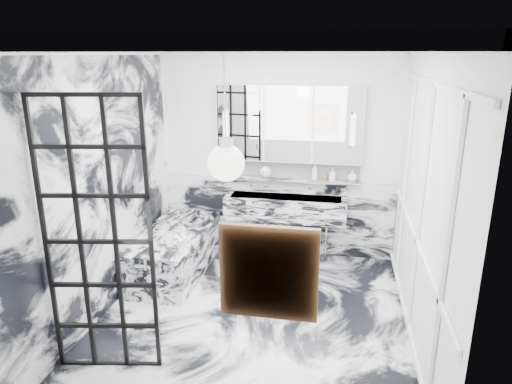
% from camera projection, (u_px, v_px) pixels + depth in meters
% --- Properties ---
extents(floor, '(3.60, 3.60, 0.00)m').
position_uv_depth(floor, '(252.00, 318.00, 4.85)').
color(floor, silver).
rests_on(floor, ground).
extents(ceiling, '(3.60, 3.60, 0.00)m').
position_uv_depth(ceiling, '(251.00, 41.00, 4.03)').
color(ceiling, white).
rests_on(ceiling, wall_back).
extents(wall_back, '(3.60, 0.00, 3.60)m').
position_uv_depth(wall_back, '(278.00, 154.00, 6.13)').
color(wall_back, white).
rests_on(wall_back, floor).
extents(wall_front, '(3.60, 0.00, 3.60)m').
position_uv_depth(wall_front, '(194.00, 277.00, 2.75)').
color(wall_front, white).
rests_on(wall_front, floor).
extents(wall_left, '(0.00, 3.60, 3.60)m').
position_uv_depth(wall_left, '(100.00, 184.00, 4.72)').
color(wall_left, white).
rests_on(wall_left, floor).
extents(wall_right, '(0.00, 3.60, 3.60)m').
position_uv_depth(wall_right, '(424.00, 201.00, 4.16)').
color(wall_right, white).
rests_on(wall_right, floor).
extents(marble_clad_back, '(3.18, 0.05, 1.05)m').
position_uv_depth(marble_clad_back, '(276.00, 216.00, 6.36)').
color(marble_clad_back, silver).
rests_on(marble_clad_back, floor).
extents(marble_clad_left, '(0.02, 3.56, 2.68)m').
position_uv_depth(marble_clad_left, '(102.00, 189.00, 4.74)').
color(marble_clad_left, silver).
rests_on(marble_clad_left, floor).
extents(panel_molding, '(0.03, 3.40, 2.30)m').
position_uv_depth(panel_molding, '(420.00, 212.00, 4.19)').
color(panel_molding, white).
rests_on(panel_molding, floor).
extents(soap_bottle_a, '(0.11, 0.11, 0.22)m').
position_uv_depth(soap_bottle_a, '(315.00, 172.00, 6.02)').
color(soap_bottle_a, '#8C5919').
rests_on(soap_bottle_a, ledge).
extents(soap_bottle_b, '(0.09, 0.09, 0.16)m').
position_uv_depth(soap_bottle_b, '(333.00, 175.00, 5.98)').
color(soap_bottle_b, '#4C4C51').
rests_on(soap_bottle_b, ledge).
extents(soap_bottle_c, '(0.14, 0.14, 0.16)m').
position_uv_depth(soap_bottle_c, '(352.00, 176.00, 5.94)').
color(soap_bottle_c, silver).
rests_on(soap_bottle_c, ledge).
extents(face_pot, '(0.16, 0.16, 0.16)m').
position_uv_depth(face_pot, '(266.00, 172.00, 6.14)').
color(face_pot, white).
rests_on(face_pot, ledge).
extents(amber_bottle, '(0.04, 0.04, 0.10)m').
position_uv_depth(amber_bottle, '(325.00, 177.00, 6.01)').
color(amber_bottle, '#8C5919').
rests_on(amber_bottle, ledge).
extents(flower_vase, '(0.07, 0.07, 0.12)m').
position_uv_depth(flower_vase, '(181.00, 249.00, 5.06)').
color(flower_vase, silver).
rests_on(flower_vase, bathtub).
extents(crittall_door, '(0.87, 0.19, 2.40)m').
position_uv_depth(crittall_door, '(98.00, 242.00, 3.78)').
color(crittall_door, black).
rests_on(crittall_door, floor).
extents(artwork, '(0.49, 0.05, 0.49)m').
position_uv_depth(artwork, '(269.00, 273.00, 2.69)').
color(artwork, '#C96614').
rests_on(artwork, wall_front).
extents(pendant_light, '(0.25, 0.25, 0.25)m').
position_uv_depth(pendant_light, '(226.00, 163.00, 3.05)').
color(pendant_light, white).
rests_on(pendant_light, ceiling).
extents(trough_sink, '(1.60, 0.45, 0.30)m').
position_uv_depth(trough_sink, '(285.00, 207.00, 6.07)').
color(trough_sink, silver).
rests_on(trough_sink, wall_back).
extents(ledge, '(1.90, 0.14, 0.04)m').
position_uv_depth(ledge, '(287.00, 180.00, 6.13)').
color(ledge, silver).
rests_on(ledge, wall_back).
extents(subway_tile, '(1.90, 0.03, 0.23)m').
position_uv_depth(subway_tile, '(288.00, 169.00, 6.15)').
color(subway_tile, white).
rests_on(subway_tile, wall_back).
extents(mirror_cabinet, '(1.90, 0.16, 1.00)m').
position_uv_depth(mirror_cabinet, '(289.00, 124.00, 5.91)').
color(mirror_cabinet, white).
rests_on(mirror_cabinet, wall_back).
extents(sconce_left, '(0.07, 0.07, 0.40)m').
position_uv_depth(sconce_left, '(226.00, 126.00, 5.98)').
color(sconce_left, white).
rests_on(sconce_left, mirror_cabinet).
extents(sconce_right, '(0.07, 0.07, 0.40)m').
position_uv_depth(sconce_right, '(353.00, 130.00, 5.69)').
color(sconce_right, white).
rests_on(sconce_right, mirror_cabinet).
extents(bathtub, '(0.75, 1.65, 0.55)m').
position_uv_depth(bathtub, '(175.00, 251.00, 5.82)').
color(bathtub, silver).
rests_on(bathtub, floor).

